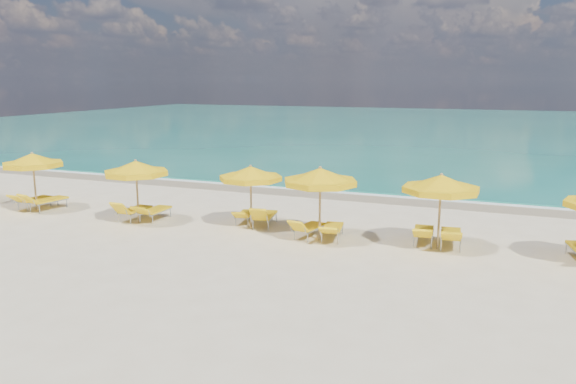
% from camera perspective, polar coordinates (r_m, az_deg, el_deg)
% --- Properties ---
extents(ground_plane, '(120.00, 120.00, 0.00)m').
position_cam_1_polar(ground_plane, '(20.06, -1.58, -4.15)').
color(ground_plane, beige).
extents(ocean, '(120.00, 80.00, 0.30)m').
position_cam_1_polar(ocean, '(66.43, 14.97, 6.36)').
color(ocean, '#147261').
rests_on(ocean, ground).
extents(wet_sand_band, '(120.00, 2.60, 0.01)m').
position_cam_1_polar(wet_sand_band, '(26.84, 4.62, -0.20)').
color(wet_sand_band, tan).
rests_on(wet_sand_band, ground).
extents(foam_line, '(120.00, 1.20, 0.03)m').
position_cam_1_polar(foam_line, '(27.59, 5.11, 0.11)').
color(foam_line, white).
rests_on(foam_line, ground).
extents(whitecap_near, '(14.00, 0.36, 0.05)m').
position_cam_1_polar(whitecap_near, '(37.72, 0.15, 3.19)').
color(whitecap_near, white).
rests_on(whitecap_near, ground).
extents(whitecap_far, '(18.00, 0.30, 0.05)m').
position_cam_1_polar(whitecap_far, '(42.12, 21.91, 3.23)').
color(whitecap_far, white).
rests_on(whitecap_far, ground).
extents(umbrella_1, '(3.08, 3.08, 2.45)m').
position_cam_1_polar(umbrella_1, '(25.33, -24.52, 2.92)').
color(umbrella_1, tan).
rests_on(umbrella_1, ground).
extents(umbrella_2, '(3.07, 3.07, 2.44)m').
position_cam_1_polar(umbrella_2, '(21.78, -15.19, 2.29)').
color(umbrella_2, tan).
rests_on(umbrella_2, ground).
extents(umbrella_3, '(2.82, 2.82, 2.33)m').
position_cam_1_polar(umbrella_3, '(20.44, -3.82, 1.83)').
color(umbrella_3, tan).
rests_on(umbrella_3, ground).
extents(umbrella_4, '(2.58, 2.58, 2.55)m').
position_cam_1_polar(umbrella_4, '(18.70, 3.29, 1.51)').
color(umbrella_4, tan).
rests_on(umbrella_4, ground).
extents(umbrella_5, '(3.17, 3.17, 2.49)m').
position_cam_1_polar(umbrella_5, '(18.31, 15.28, 0.75)').
color(umbrella_5, tan).
rests_on(umbrella_5, ground).
extents(lounger_1_left, '(0.74, 1.86, 0.76)m').
position_cam_1_polar(lounger_1_left, '(26.17, -24.42, -1.00)').
color(lounger_1_left, '#A5A8AD').
rests_on(lounger_1_left, ground).
extents(lounger_1_right, '(0.97, 2.07, 0.88)m').
position_cam_1_polar(lounger_1_right, '(25.54, -23.23, -1.13)').
color(lounger_1_right, '#A5A8AD').
rests_on(lounger_1_right, ground).
extents(lounger_2_left, '(0.69, 1.85, 0.91)m').
position_cam_1_polar(lounger_2_left, '(22.63, -15.36, -2.15)').
color(lounger_2_left, '#A5A8AD').
rests_on(lounger_2_left, ground).
extents(lounger_2_right, '(0.67, 1.93, 0.79)m').
position_cam_1_polar(lounger_2_right, '(22.36, -13.38, -2.22)').
color(lounger_2_right, '#A5A8AD').
rests_on(lounger_2_right, ground).
extents(lounger_3_left, '(0.82, 1.71, 0.66)m').
position_cam_1_polar(lounger_3_left, '(21.45, -4.37, -2.61)').
color(lounger_3_left, '#A5A8AD').
rests_on(lounger_3_left, ground).
extents(lounger_3_right, '(0.93, 1.93, 0.92)m').
position_cam_1_polar(lounger_3_right, '(20.89, -2.39, -2.85)').
color(lounger_3_right, '#A5A8AD').
rests_on(lounger_3_right, ground).
extents(lounger_4_left, '(0.86, 1.80, 0.81)m').
position_cam_1_polar(lounger_4_left, '(19.44, 2.11, -3.99)').
color(lounger_4_left, '#A5A8AD').
rests_on(lounger_4_left, ground).
extents(lounger_4_right, '(0.93, 2.00, 0.74)m').
position_cam_1_polar(lounger_4_right, '(19.24, 4.52, -4.16)').
color(lounger_4_right, '#A5A8AD').
rests_on(lounger_4_right, ground).
extents(lounger_5_left, '(0.83, 2.01, 0.80)m').
position_cam_1_polar(lounger_5_left, '(19.26, 13.58, -4.41)').
color(lounger_5_left, '#A5A8AD').
rests_on(lounger_5_left, ground).
extents(lounger_5_right, '(0.85, 2.06, 0.82)m').
position_cam_1_polar(lounger_5_right, '(19.12, 16.20, -4.65)').
color(lounger_5_right, '#A5A8AD').
rests_on(lounger_5_right, ground).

